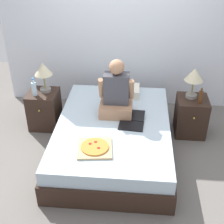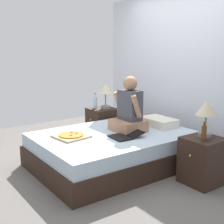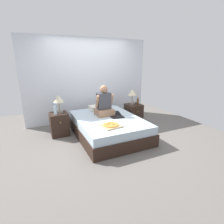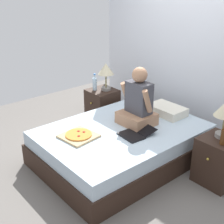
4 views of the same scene
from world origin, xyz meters
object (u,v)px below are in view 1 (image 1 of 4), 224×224
lamp_on_left_nightstand (43,71)px  bed (113,137)px  beer_bottle (201,97)px  nightstand_right (191,116)px  water_bottle (34,88)px  person_seated (116,94)px  laptop (132,122)px  nightstand_left (44,109)px  lamp_on_right_nightstand (194,77)px  pizza_box (95,148)px

lamp_on_left_nightstand → bed: bearing=-29.0°
beer_bottle → nightstand_right: bearing=125.0°
water_bottle → bed: bearing=-20.8°
person_seated → bed: bearing=-94.2°
water_bottle → laptop: 1.51m
lamp_on_left_nightstand → nightstand_right: lamp_on_left_nightstand is taller
nightstand_right → bed: bearing=-153.9°
nightstand_left → bed: bearing=-26.1°
bed → water_bottle: water_bottle is taller
bed → beer_bottle: beer_bottle is taller
lamp_on_right_nightstand → laptop: bearing=-144.5°
water_bottle → laptop: bearing=-17.6°
bed → water_bottle: 1.35m
lamp_on_left_nightstand → water_bottle: 0.28m
water_bottle → beer_bottle: bearing=-0.2°
nightstand_left → water_bottle: size_ratio=2.09×
nightstand_right → lamp_on_left_nightstand: bearing=178.7°
water_bottle → person_seated: (1.20, -0.20, 0.07)m
lamp_on_right_nightstand → beer_bottle: size_ratio=1.96×
water_bottle → beer_bottle: water_bottle is taller
person_seated → beer_bottle: bearing=9.2°
laptop → nightstand_right: bearing=32.2°
nightstand_right → laptop: (-0.86, -0.54, 0.20)m
nightstand_left → lamp_on_left_nightstand: bearing=51.4°
water_bottle → lamp_on_left_nightstand: bearing=49.4°
lamp_on_left_nightstand → water_bottle: (-0.12, -0.14, -0.22)m
lamp_on_left_nightstand → person_seated: 1.14m
bed → laptop: laptop is taller
pizza_box → bed: bearing=73.6°
bed → pizza_box: pizza_box is taller
laptop → person_seated: bearing=131.5°
laptop → water_bottle: bearing=162.4°
nightstand_left → nightstand_right: 2.21m
beer_bottle → pizza_box: size_ratio=0.52×
water_bottle → nightstand_right: water_bottle is taller
bed → laptop: 0.36m
water_bottle → lamp_on_right_nightstand: bearing=3.5°
pizza_box → beer_bottle: bearing=37.1°
nightstand_left → person_seated: 1.25m
nightstand_right → beer_bottle: beer_bottle is taller
nightstand_left → laptop: bearing=-21.9°
nightstand_left → lamp_on_left_nightstand: 0.62m
laptop → bed: bearing=179.7°
lamp_on_left_nightstand → nightstand_right: 2.26m
bed → lamp_on_left_nightstand: (-1.07, 0.59, 0.67)m
person_seated → pizza_box: person_seated is taller
nightstand_right → person_seated: size_ratio=0.74×
nightstand_left → lamp_on_right_nightstand: 2.27m
water_bottle → laptop: water_bottle is taller
bed → pizza_box: 0.65m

